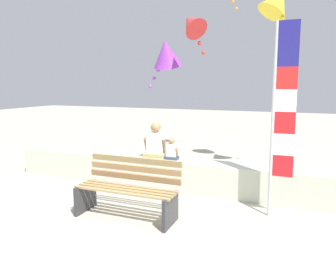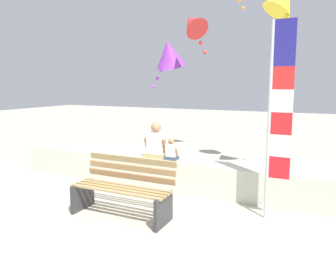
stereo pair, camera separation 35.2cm
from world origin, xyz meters
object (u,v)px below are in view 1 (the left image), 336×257
at_px(person_child, 171,151).
at_px(kite_red, 192,24).
at_px(kite_yellow, 278,3).
at_px(flag_banner, 280,109).
at_px(park_bench, 128,190).
at_px(person_adult, 156,144).
at_px(kite_purple, 166,54).

bearing_deg(person_child, kite_red, 69.24).
bearing_deg(kite_yellow, person_child, -128.78).
bearing_deg(kite_red, flag_banner, -34.14).
distance_m(park_bench, person_adult, 1.56).
bearing_deg(park_bench, kite_purple, 98.96).
xyz_separation_m(person_child, kite_purple, (-0.52, 1.02, 1.94)).
height_order(flag_banner, kite_red, kite_red).
xyz_separation_m(person_child, kite_red, (0.21, 0.55, 2.45)).
bearing_deg(kite_purple, person_child, -62.84).
bearing_deg(kite_red, park_bench, -99.36).
xyz_separation_m(park_bench, person_adult, (-0.20, 1.48, 0.44)).
height_order(person_child, kite_purple, kite_purple).
relative_size(park_bench, person_adult, 2.22).
height_order(park_bench, person_adult, person_adult).
height_order(park_bench, kite_red, kite_red).
xyz_separation_m(flag_banner, kite_red, (-1.78, 1.21, 1.54)).
bearing_deg(person_adult, park_bench, -82.36).
height_order(person_adult, kite_red, kite_red).
bearing_deg(flag_banner, kite_red, 145.86).
height_order(kite_purple, kite_yellow, kite_yellow).
xyz_separation_m(person_adult, kite_red, (0.53, 0.55, 2.33)).
height_order(person_child, kite_red, kite_red).
xyz_separation_m(park_bench, kite_purple, (-0.39, 2.50, 2.27)).
distance_m(person_child, kite_purple, 2.25).
distance_m(flag_banner, kite_red, 2.64).
xyz_separation_m(park_bench, kite_yellow, (1.81, 3.57, 3.38)).
distance_m(person_adult, kite_red, 2.46).
xyz_separation_m(person_child, flag_banner, (1.99, -0.66, 0.91)).
bearing_deg(park_bench, person_child, 85.08).
relative_size(person_adult, kite_purple, 0.63).
height_order(person_adult, kite_purple, kite_purple).
bearing_deg(person_child, kite_yellow, 51.22).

